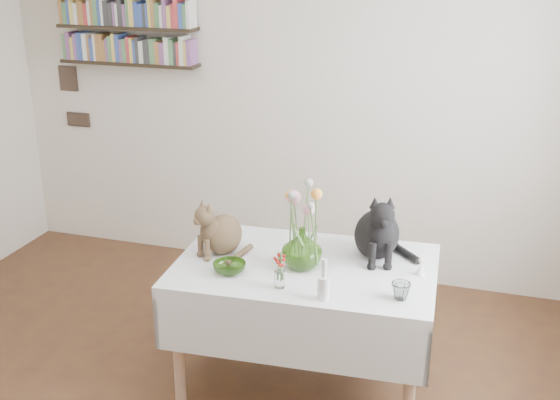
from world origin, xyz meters
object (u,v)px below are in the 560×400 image
(black_cat, at_px, (377,222))
(flower_vase, at_px, (302,248))
(tabby_cat, at_px, (223,224))
(dining_table, at_px, (305,295))

(black_cat, xyz_separation_m, flower_vase, (-0.32, -0.25, -0.08))
(tabby_cat, height_order, flower_vase, tabby_cat)
(dining_table, height_order, tabby_cat, tabby_cat)
(dining_table, bearing_deg, black_cat, 33.55)
(dining_table, distance_m, black_cat, 0.52)
(dining_table, xyz_separation_m, black_cat, (0.31, 0.21, 0.35))
(tabby_cat, bearing_deg, flower_vase, 26.74)
(black_cat, bearing_deg, tabby_cat, 175.98)
(black_cat, distance_m, flower_vase, 0.41)
(tabby_cat, relative_size, black_cat, 0.82)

